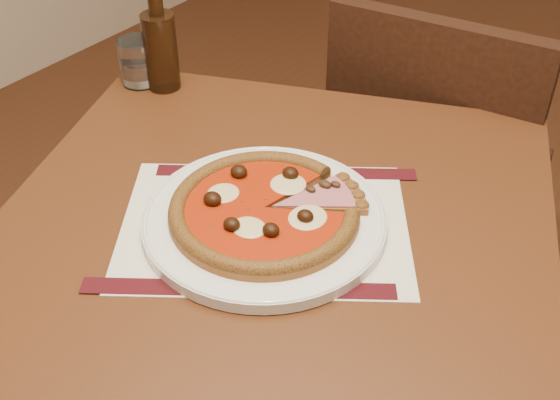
# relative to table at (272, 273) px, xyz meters

# --- Properties ---
(table) EXTENTS (1.04, 1.04, 0.75)m
(table) POSITION_rel_table_xyz_m (0.00, 0.00, 0.00)
(table) COLOR #5A2D15
(table) RESTS_ON ground
(chair_far) EXTENTS (0.47, 0.47, 0.89)m
(chair_far) POSITION_rel_table_xyz_m (0.00, 0.59, -0.14)
(chair_far) COLOR black
(chair_far) RESTS_ON ground
(placemat) EXTENTS (0.50, 0.47, 0.00)m
(placemat) POSITION_rel_table_xyz_m (-0.00, -0.01, 0.10)
(placemat) COLOR white
(placemat) RESTS_ON table
(plate) EXTENTS (0.35, 0.35, 0.02)m
(plate) POSITION_rel_table_xyz_m (-0.00, -0.01, 0.11)
(plate) COLOR white
(plate) RESTS_ON placemat
(pizza) EXTENTS (0.27, 0.27, 0.04)m
(pizza) POSITION_rel_table_xyz_m (-0.01, -0.01, 0.13)
(pizza) COLOR brown
(pizza) RESTS_ON plate
(ham_slice) EXTENTS (0.11, 0.13, 0.02)m
(ham_slice) POSITION_rel_table_xyz_m (0.06, 0.06, 0.13)
(ham_slice) COLOR brown
(ham_slice) RESTS_ON plate
(water_glass) EXTENTS (0.09, 0.09, 0.09)m
(water_glass) POSITION_rel_table_xyz_m (-0.45, 0.19, 0.14)
(water_glass) COLOR white
(water_glass) RESTS_ON table
(bottle) EXTENTS (0.06, 0.06, 0.21)m
(bottle) POSITION_rel_table_xyz_m (-0.40, 0.20, 0.18)
(bottle) COLOR #371F0D
(bottle) RESTS_ON table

